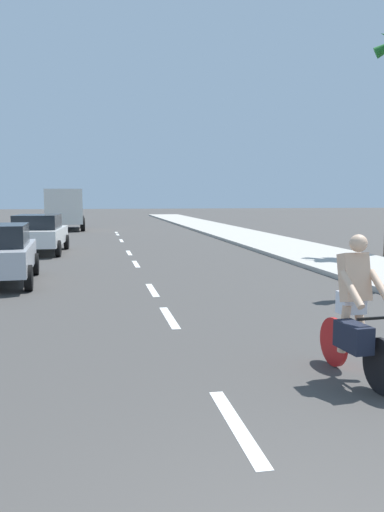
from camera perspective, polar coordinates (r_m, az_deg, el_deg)
ground_plane at (r=22.37m, az=-7.07°, el=0.59°), size 160.00×160.00×0.00m
sidewalk_strip at (r=25.71m, az=8.47°, el=1.49°), size 3.60×80.00×0.14m
lane_stripe_1 at (r=5.50m, az=4.88°, el=-17.94°), size 0.16×1.80×0.01m
lane_stripe_2 at (r=9.94m, az=-2.50°, el=-6.73°), size 0.16×1.80×0.01m
lane_stripe_3 at (r=12.84m, az=-4.38°, el=-3.73°), size 0.16×1.80×0.01m
lane_stripe_4 at (r=17.83m, az=-6.15°, el=-0.87°), size 0.16×1.80×0.01m
lane_stripe_5 at (r=21.42m, az=-6.91°, el=0.35°), size 0.16×1.80×0.01m
lane_stripe_6 at (r=27.48m, az=-7.74°, el=1.68°), size 0.16×1.80×0.01m
lane_stripe_7 at (r=32.18m, az=-8.17°, el=2.37°), size 0.16×1.80×0.01m
lane_stripe_8 at (r=33.54m, az=-8.27°, el=2.53°), size 0.16×1.80×0.01m
cyclist at (r=6.76m, az=17.40°, el=-6.16°), size 0.65×1.71×1.82m
parked_car_white at (r=21.96m, az=-16.44°, el=2.47°), size 2.21×4.49×1.57m
delivery_truck at (r=37.31m, az=-13.80°, el=5.11°), size 2.85×6.32×2.80m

